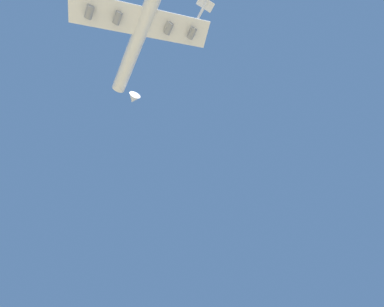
% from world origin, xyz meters
% --- Properties ---
extents(carrier_jet, '(63.73, 58.39, 22.96)m').
position_xyz_m(carrier_jet, '(12.51, 57.37, 129.34)').
color(carrier_jet, white).
extents(chase_jet_lead, '(14.83, 9.70, 4.00)m').
position_xyz_m(chase_jet_lead, '(-12.03, 45.08, 144.99)').
color(chase_jet_lead, silver).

